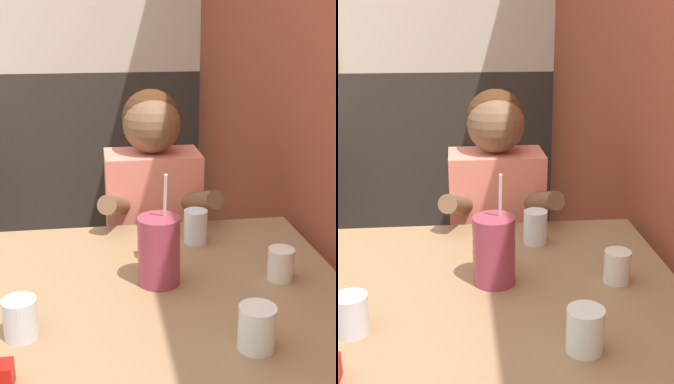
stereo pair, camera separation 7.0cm
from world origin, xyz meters
The scene contains 9 objects.
brick_wall_right centered at (1.33, 1.21, 1.35)m, with size 0.08×4.42×2.70m.
main_table centered at (0.77, 0.27, 0.70)m, with size 1.00×0.90×0.77m.
person_seated centered at (0.82, 0.88, 0.63)m, with size 0.42×0.41×1.20m.
cocktail_pitcher centered at (0.77, 0.31, 0.86)m, with size 0.11×0.11×0.30m.
glass_near_pitcher centered at (0.92, 0.55, 0.82)m, with size 0.07×0.07×0.10m.
glass_center centered at (0.94, -0.01, 0.82)m, with size 0.08×0.08×0.10m.
glass_far_side centered at (1.10, 0.28, 0.81)m, with size 0.07×0.07×0.09m.
glass_by_brick centered at (0.44, 0.10, 0.82)m, with size 0.08×0.08×0.09m.
condiment_mustard centered at (0.76, 0.47, 0.79)m, with size 0.06×0.04×0.05m.
Camera 2 is at (0.68, -0.97, 1.45)m, focal length 50.00 mm.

